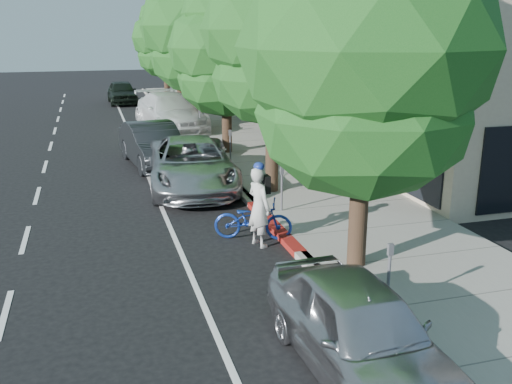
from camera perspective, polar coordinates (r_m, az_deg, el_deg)
name	(u,v)px	position (r m, az deg, el deg)	size (l,w,h in m)	color
ground	(286,242)	(14.10, 3.05, -5.04)	(120.00, 120.00, 0.00)	black
sidewalk	(275,162)	(22.04, 1.87, 3.03)	(4.60, 56.00, 0.15)	gray
curb	(216,166)	(21.45, -3.99, 2.63)	(0.30, 56.00, 0.15)	#9E998E
curb_red_segment	(274,226)	(14.96, 1.80, -3.44)	(0.32, 4.00, 0.15)	maroon
storefront_building	(343,56)	(33.49, 8.70, 13.31)	(10.00, 36.00, 7.00)	beige
street_tree_0	(367,53)	(11.67, 11.03, 13.51)	(5.20, 5.20, 7.66)	black
street_tree_1	(273,34)	(17.22, 1.70, 15.54)	(4.30, 4.30, 7.78)	black
street_tree_2	(226,50)	(23.02, -3.04, 14.03)	(4.61, 4.61, 6.98)	black
street_tree_3	(197,28)	(28.88, -5.92, 15.99)	(5.61, 5.61, 8.32)	black
street_tree_4	(178,29)	(34.79, -7.80, 15.88)	(3.93, 3.93, 7.77)	black
street_tree_5	(165,39)	(40.74, -9.09, 14.88)	(4.60, 4.60, 7.04)	black
cyclist	(259,207)	(13.58, 0.31, -1.49)	(0.71, 0.47, 1.95)	silver
bicycle	(253,219)	(14.13, -0.30, -2.76)	(0.68, 1.94, 1.02)	#163397
silver_suv	(192,164)	(18.64, -6.47, 2.80)	(2.68, 5.82, 1.62)	#B5B6BB
dark_sedan	(153,145)	(21.93, -10.23, 4.67)	(1.72, 4.92, 1.62)	#222427
white_pickup	(170,112)	(29.40, -8.56, 7.89)	(2.60, 6.41, 1.86)	white
dark_suv_far	(122,92)	(40.68, -13.26, 9.70)	(1.82, 4.52, 1.54)	black
near_car_a	(360,329)	(8.93, 10.35, -13.37)	(1.74, 4.33, 1.48)	#B2B2B7
pedestrian	(281,137)	(22.50, 2.49, 5.50)	(0.75, 0.58, 1.54)	black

